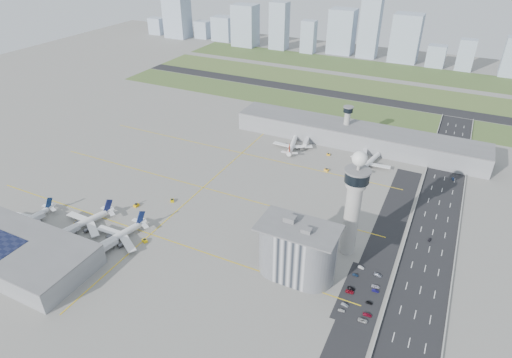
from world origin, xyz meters
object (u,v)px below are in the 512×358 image
at_px(car_lot_2, 350,292).
at_px(car_hw_1, 429,240).
at_px(jet_bridge_far_1, 365,152).
at_px(car_lot_0, 341,310).
at_px(car_hw_4, 443,143).
at_px(tug_5, 328,154).
at_px(jet_bridge_near_2, 97,255).
at_px(jet_bridge_near_1, 58,240).
at_px(car_lot_6, 363,320).
at_px(control_tower, 354,200).
at_px(tug_4, 326,170).
at_px(car_hw_2, 453,179).
at_px(car_lot_3, 351,288).
at_px(tug_1, 136,205).
at_px(airplane_far_a, 293,141).
at_px(car_lot_1, 345,305).
at_px(jet_bridge_far_0, 307,140).
at_px(airplane_near_a, 27,217).
at_px(car_lot_7, 367,315).
at_px(car_lot_11, 378,275).
at_px(airplane_near_b, 82,220).
at_px(secondary_tower, 347,121).
at_px(car_lot_9, 375,291).
at_px(tug_2, 145,240).
at_px(airplane_far_b, 371,158).
at_px(airplane_near_c, 115,234).
at_px(tug_3, 172,200).
at_px(tug_0, 76,223).
at_px(car_lot_4, 355,275).
at_px(jet_bridge_near_0, 23,226).
at_px(car_lot_10, 376,286).
at_px(car_lot_8, 369,303).

bearing_deg(car_lot_2, car_hw_1, -31.29).
relative_size(jet_bridge_far_1, car_lot_0, 4.12).
relative_size(car_lot_2, car_hw_4, 1.35).
bearing_deg(tug_5, jet_bridge_near_2, 149.26).
relative_size(jet_bridge_near_1, jet_bridge_near_2, 1.00).
bearing_deg(car_lot_6, control_tower, 22.32).
distance_m(tug_4, car_hw_2, 93.25).
xyz_separation_m(tug_5, car_hw_4, (82.47, 63.84, -0.29)).
relative_size(jet_bridge_near_1, car_lot_3, 3.50).
bearing_deg(car_lot_3, tug_1, 89.06).
xyz_separation_m(airplane_far_a, car_lot_1, (88.69, -151.62, -4.99)).
xyz_separation_m(jet_bridge_far_0, tug_4, (30.20, -39.71, -1.86)).
height_order(jet_bridge_near_2, jet_bridge_far_1, same).
bearing_deg(jet_bridge_far_1, car_hw_2, 71.08).
distance_m(airplane_near_a, car_lot_7, 210.98).
bearing_deg(car_lot_11, jet_bridge_far_1, 24.39).
distance_m(jet_bridge_near_2, car_hw_2, 251.85).
distance_m(airplane_near_b, tug_5, 193.44).
xyz_separation_m(secondary_tower, car_hw_1, (83.95, -111.33, -18.24)).
bearing_deg(car_lot_9, car_hw_2, -15.99).
relative_size(secondary_tower, car_lot_1, 8.97).
height_order(tug_2, car_lot_3, tug_2).
bearing_deg(airplane_far_b, jet_bridge_far_0, 86.58).
relative_size(airplane_near_c, car_lot_1, 11.94).
bearing_deg(tug_3, car_hw_2, -2.51).
bearing_deg(car_hw_2, car_lot_7, -108.83).
distance_m(airplane_far_b, tug_0, 217.83).
relative_size(airplane_far_b, jet_bridge_far_1, 2.81).
bearing_deg(car_lot_6, jet_bridge_near_1, 95.35).
bearing_deg(jet_bridge_far_0, control_tower, 19.45).
relative_size(tug_2, car_lot_4, 1.00).
height_order(airplane_near_b, car_lot_11, airplane_near_b).
height_order(jet_bridge_near_1, car_lot_7, jet_bridge_near_1).
bearing_deg(jet_bridge_near_1, tug_0, 26.40).
bearing_deg(airplane_far_a, tug_4, -136.53).
distance_m(tug_0, tug_4, 180.81).
distance_m(jet_bridge_near_0, car_lot_2, 199.01).
height_order(car_hw_1, car_hw_2, car_hw_1).
bearing_deg(jet_bridge_near_1, car_lot_1, -70.53).
distance_m(control_tower, jet_bridge_far_0, 145.99).
xyz_separation_m(car_lot_4, car_lot_7, (12.33, -24.51, 0.06)).
bearing_deg(airplane_far_a, control_tower, -157.12).
relative_size(airplane_far_b, car_hw_1, 11.44).
distance_m(car_lot_6, car_hw_1, 80.62).
bearing_deg(control_tower, secondary_tower, 106.48).
bearing_deg(car_hw_4, car_lot_0, -105.85).
relative_size(car_lot_3, car_lot_7, 0.93).
bearing_deg(car_lot_10, car_lot_9, -174.64).
bearing_deg(car_lot_6, jet_bridge_near_0, 94.33).
relative_size(car_lot_4, car_lot_8, 0.97).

